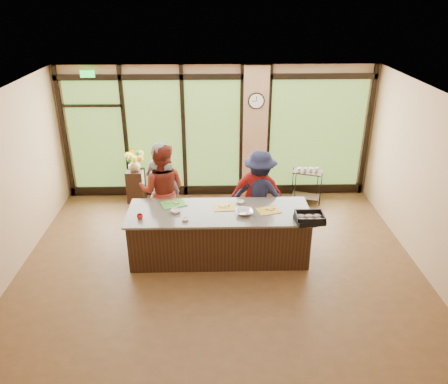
{
  "coord_description": "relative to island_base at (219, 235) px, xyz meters",
  "views": [
    {
      "loc": [
        -0.09,
        -6.45,
        4.46
      ],
      "look_at": [
        0.09,
        0.4,
        1.25
      ],
      "focal_mm": 35.0,
      "sensor_mm": 36.0,
      "label": 1
    }
  ],
  "objects": [
    {
      "name": "floor",
      "position": [
        0.0,
        -0.3,
        -0.44
      ],
      "size": [
        7.0,
        7.0,
        0.0
      ],
      "primitive_type": "plane",
      "color": "#53391D",
      "rests_on": "ground"
    },
    {
      "name": "ceiling",
      "position": [
        0.0,
        -0.3,
        2.56
      ],
      "size": [
        7.0,
        7.0,
        0.0
      ],
      "primitive_type": "plane",
      "rotation": [
        3.14,
        0.0,
        0.0
      ],
      "color": "silver",
      "rests_on": "back_wall"
    },
    {
      "name": "back_wall",
      "position": [
        0.0,
        2.7,
        1.06
      ],
      "size": [
        7.0,
        0.0,
        7.0
      ],
      "primitive_type": "plane",
      "rotation": [
        1.57,
        0.0,
        0.0
      ],
      "color": "tan",
      "rests_on": "floor"
    },
    {
      "name": "left_wall",
      "position": [
        -3.5,
        -0.3,
        1.06
      ],
      "size": [
        0.0,
        6.0,
        6.0
      ],
      "primitive_type": "plane",
      "rotation": [
        1.57,
        0.0,
        1.57
      ],
      "color": "tan",
      "rests_on": "floor"
    },
    {
      "name": "right_wall",
      "position": [
        3.5,
        -0.3,
        1.06
      ],
      "size": [
        0.0,
        6.0,
        6.0
      ],
      "primitive_type": "plane",
      "rotation": [
        1.57,
        0.0,
        -1.57
      ],
      "color": "tan",
      "rests_on": "floor"
    },
    {
      "name": "window_wall",
      "position": [
        0.16,
        2.65,
        0.95
      ],
      "size": [
        6.9,
        0.12,
        3.0
      ],
      "color": "tan",
      "rests_on": "floor"
    },
    {
      "name": "island_base",
      "position": [
        0.0,
        0.0,
        0.0
      ],
      "size": [
        3.1,
        1.0,
        0.88
      ],
      "primitive_type": "cube",
      "color": "black",
      "rests_on": "floor"
    },
    {
      "name": "countertop",
      "position": [
        0.0,
        0.0,
        0.46
      ],
      "size": [
        3.2,
        1.1,
        0.04
      ],
      "primitive_type": "cube",
      "color": "#6F665C",
      "rests_on": "island_base"
    },
    {
      "name": "wall_clock",
      "position": [
        0.85,
        2.57,
        1.81
      ],
      "size": [
        0.36,
        0.04,
        0.36
      ],
      "color": "black",
      "rests_on": "window_wall"
    },
    {
      "name": "cook_left",
      "position": [
        -1.07,
        0.87,
        0.52
      ],
      "size": [
        0.82,
        0.69,
        1.91
      ],
      "primitive_type": "imported",
      "rotation": [
        0.0,
        0.0,
        2.74
      ],
      "color": "slate",
      "rests_on": "floor"
    },
    {
      "name": "cook_midleft",
      "position": [
        -1.07,
        0.83,
        0.5
      ],
      "size": [
        0.99,
        0.81,
        1.88
      ],
      "primitive_type": "imported",
      "rotation": [
        0.0,
        0.0,
        3.03
      ],
      "color": "maroon",
      "rests_on": "floor"
    },
    {
      "name": "cook_midright",
      "position": [
        0.73,
        0.82,
        0.38
      ],
      "size": [
        0.98,
        0.44,
        1.65
      ],
      "primitive_type": "imported",
      "rotation": [
        0.0,
        0.0,
        3.18
      ],
      "color": "red",
      "rests_on": "floor"
    },
    {
      "name": "cook_right",
      "position": [
        0.79,
        0.82,
        0.42
      ],
      "size": [
        1.26,
        0.95,
        1.73
      ],
      "primitive_type": "imported",
      "rotation": [
        0.0,
        0.0,
        2.83
      ],
      "color": "#161932",
      "rests_on": "floor"
    },
    {
      "name": "roasting_pan",
      "position": [
        1.5,
        -0.42,
        0.52
      ],
      "size": [
        0.51,
        0.42,
        0.08
      ],
      "primitive_type": "cube",
      "rotation": [
        0.0,
        0.0,
        0.13
      ],
      "color": "black",
      "rests_on": "countertop"
    },
    {
      "name": "mixing_bowl",
      "position": [
        0.43,
        -0.12,
        0.52
      ],
      "size": [
        0.32,
        0.32,
        0.07
      ],
      "primitive_type": "imported",
      "rotation": [
        0.0,
        0.0,
        0.07
      ],
      "color": "silver",
      "rests_on": "countertop"
    },
    {
      "name": "cutting_board_left",
      "position": [
        -0.82,
        0.29,
        0.49
      ],
      "size": [
        0.52,
        0.45,
        0.01
      ],
      "primitive_type": "cube",
      "rotation": [
        0.0,
        0.0,
        0.37
      ],
      "color": "green",
      "rests_on": "countertop"
    },
    {
      "name": "cutting_board_center",
      "position": [
        0.09,
        0.14,
        0.49
      ],
      "size": [
        0.4,
        0.31,
        0.01
      ],
      "primitive_type": "cube",
      "rotation": [
        0.0,
        0.0,
        0.06
      ],
      "color": "gold",
      "rests_on": "countertop"
    },
    {
      "name": "cutting_board_right",
      "position": [
        0.87,
        -0.0,
        0.49
      ],
      "size": [
        0.46,
        0.39,
        0.01
      ],
      "primitive_type": "cube",
      "rotation": [
        0.0,
        0.0,
        0.28
      ],
      "color": "gold",
      "rests_on": "countertop"
    },
    {
      "name": "prep_bowl_near",
      "position": [
        -0.75,
        -0.03,
        0.51
      ],
      "size": [
        0.2,
        0.2,
        0.05
      ],
      "primitive_type": "imported",
      "rotation": [
        0.0,
        0.0,
        0.2
      ],
      "color": "white",
      "rests_on": "countertop"
    },
    {
      "name": "prep_bowl_mid",
      "position": [
        -0.57,
        -0.32,
        0.5
      ],
      "size": [
        0.15,
        0.15,
        0.04
      ],
      "primitive_type": "imported",
      "rotation": [
        0.0,
        0.0,
        -0.26
      ],
      "color": "white",
      "rests_on": "countertop"
    },
    {
      "name": "prep_bowl_far",
      "position": [
        0.38,
        0.32,
        0.5
      ],
      "size": [
        0.19,
        0.19,
        0.04
      ],
      "primitive_type": "imported",
      "rotation": [
        0.0,
        0.0,
        -0.37
      ],
      "color": "white",
      "rests_on": "countertop"
    },
    {
      "name": "red_ramekin",
      "position": [
        -1.34,
        -0.24,
        0.52
      ],
      "size": [
        0.14,
        0.14,
        0.08
      ],
      "primitive_type": "imported",
      "rotation": [
        0.0,
        0.0,
        0.4
      ],
      "color": "#AA1115",
      "rests_on": "countertop"
    },
    {
      "name": "flower_stand",
      "position": [
        -1.85,
        2.33,
        -0.06
      ],
      "size": [
        0.4,
        0.4,
        0.75
      ],
      "primitive_type": "cube",
      "rotation": [
        0.0,
        0.0,
        -0.08
      ],
      "color": "black",
      "rests_on": "floor"
    },
    {
      "name": "flower_vase",
      "position": [
        -1.85,
        2.33,
        0.45
      ],
      "size": [
        0.3,
        0.3,
        0.27
      ],
      "primitive_type": "imported",
      "rotation": [
        0.0,
        0.0,
        0.16
      ],
      "color": "#90704E",
      "rests_on": "flower_stand"
    },
    {
      "name": "bar_cart",
      "position": [
        2.0,
        2.14,
        0.07
      ],
      "size": [
        0.71,
        0.55,
        0.86
      ],
      "rotation": [
        0.0,
        0.0,
        -0.35
      ],
      "color": "black",
      "rests_on": "floor"
    }
  ]
}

